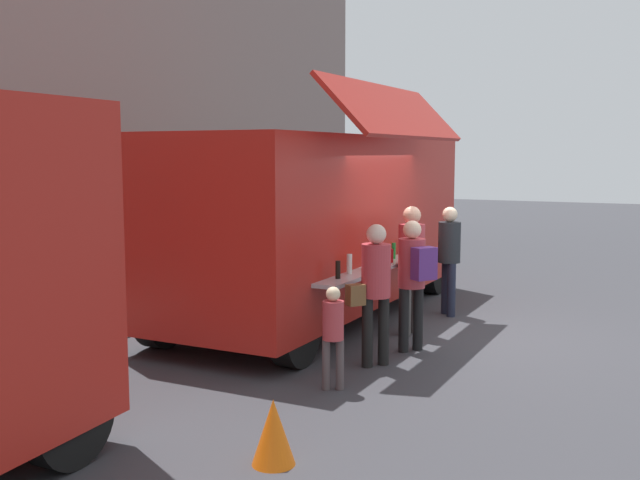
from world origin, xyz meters
name	(u,v)px	position (x,y,z in m)	size (l,w,h in m)	color
ground_plane	(442,334)	(0.00, 0.00, 0.00)	(60.00, 60.00, 0.00)	#38383D
food_truck_main	(320,219)	(0.30, 2.04, 1.53)	(6.64, 3.12, 3.48)	#AF1F18
traffic_cone_orange	(273,432)	(-4.85, -0.01, 0.28)	(0.36, 0.36, 0.55)	orange
trash_bin	(296,249)	(3.91, 4.36, 0.50)	(0.60, 0.60, 1.01)	#306037
customer_front_ordering	(411,258)	(-0.20, 0.40, 1.08)	(0.37, 0.37, 1.80)	#494645
customer_mid_with_backpack	(413,272)	(-1.07, 0.07, 1.03)	(0.49, 0.54, 1.69)	black
customer_rear_waiting	(375,283)	(-1.88, 0.28, 1.01)	(0.52, 0.46, 1.70)	black
customer_extra_browsing	(449,251)	(1.22, 0.26, 1.02)	(0.35, 0.35, 1.70)	#1E2336
child_near_queue	(333,329)	(-2.90, 0.35, 0.67)	(0.23, 0.23, 1.12)	#504445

